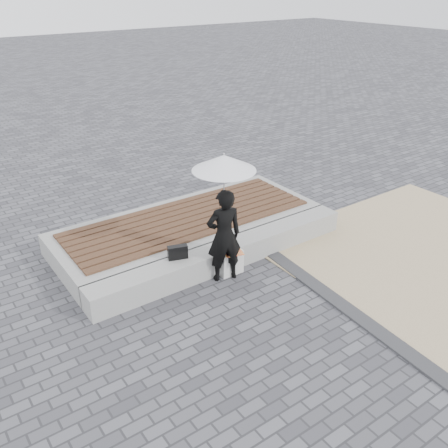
# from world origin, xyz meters

# --- Properties ---
(ground) EXTENTS (80.00, 80.00, 0.00)m
(ground) POSITION_xyz_m (0.00, 0.00, 0.00)
(ground) COLOR #535358
(ground) RESTS_ON ground
(terrazzo_zone) EXTENTS (5.00, 5.00, 0.02)m
(terrazzo_zone) POSITION_xyz_m (3.20, -0.50, 0.01)
(terrazzo_zone) COLOR tan
(terrazzo_zone) RESTS_ON ground
(edging_band) EXTENTS (0.61, 5.20, 0.04)m
(edging_band) POSITION_xyz_m (0.75, -0.50, 0.02)
(edging_band) COLOR #333336
(edging_band) RESTS_ON ground
(seating_ledge) EXTENTS (5.00, 0.45, 0.40)m
(seating_ledge) POSITION_xyz_m (0.00, 1.60, 0.20)
(seating_ledge) COLOR #989893
(seating_ledge) RESTS_ON ground
(timber_platform) EXTENTS (5.00, 2.00, 0.40)m
(timber_platform) POSITION_xyz_m (0.00, 2.80, 0.20)
(timber_platform) COLOR #999A95
(timber_platform) RESTS_ON ground
(timber_decking) EXTENTS (4.60, 1.60, 0.04)m
(timber_decking) POSITION_xyz_m (0.00, 2.80, 0.42)
(timber_decking) COLOR brown
(timber_decking) RESTS_ON timber_platform
(woman) EXTENTS (0.65, 0.51, 1.58)m
(woman) POSITION_xyz_m (-0.25, 1.29, 0.79)
(woman) COLOR black
(woman) RESTS_ON ground
(parasol) EXTENTS (0.97, 0.97, 1.23)m
(parasol) POSITION_xyz_m (-0.25, 1.29, 2.01)
(parasol) COLOR #A7A7AC
(parasol) RESTS_ON ground
(handbag) EXTENTS (0.34, 0.21, 0.23)m
(handbag) POSITION_xyz_m (-0.89, 1.68, 0.51)
(handbag) COLOR black
(handbag) RESTS_ON seating_ledge
(canvas_tote) EXTENTS (0.40, 0.18, 0.42)m
(canvas_tote) POSITION_xyz_m (-0.08, 1.32, 0.21)
(canvas_tote) COLOR silver
(canvas_tote) RESTS_ON ground
(magazine) EXTENTS (0.37, 0.31, 0.01)m
(magazine) POSITION_xyz_m (-0.08, 1.27, 0.43)
(magazine) COLOR red
(magazine) RESTS_ON canvas_tote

